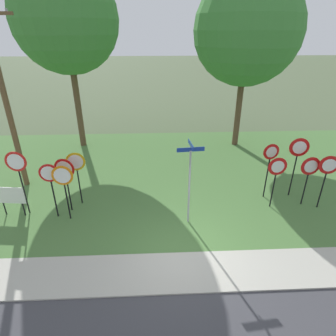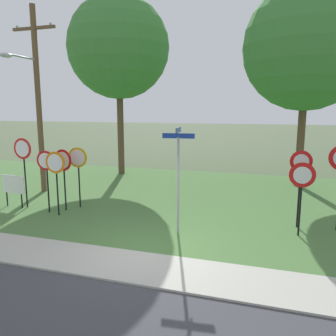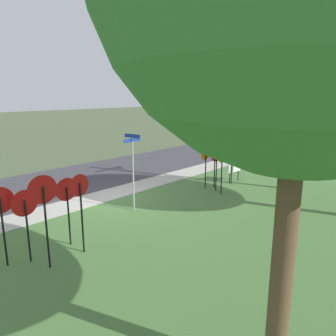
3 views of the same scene
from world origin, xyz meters
The scene contains 18 objects.
ground_plane centered at (0.00, 0.00, 0.00)m, with size 160.00×160.00×0.00m, color #4C5B3D.
sidewalk_strip centered at (0.00, -0.80, 0.03)m, with size 44.00×1.60×0.06m, color #ADAA9E.
grass_median centered at (0.00, 6.00, 0.02)m, with size 44.00×12.00×0.04m, color #477038.
stop_sign_near_left centered at (-4.20, 2.64, 1.71)m, with size 0.79×0.15×2.30m.
stop_sign_near_right centered at (-5.85, 2.52, 2.00)m, with size 0.79×0.10×2.67m.
stop_sign_far_left centered at (-3.90, 3.14, 1.73)m, with size 0.76×0.13×2.32m.
stop_sign_far_center centered at (-4.64, 2.24, 1.69)m, with size 0.71×0.11×2.28m.
stop_sign_far_right centered at (-4.10, 2.05, 1.70)m, with size 0.77×0.09×2.29m.
yield_sign_near_left centered at (5.33, 2.61, 1.64)m, with size 0.78×0.10×2.17m.
yield_sign_near_right centered at (3.95, 2.50, 1.69)m, with size 0.74×0.10×2.22m.
yield_sign_far_left centered at (5.12, 3.35, 2.06)m, with size 0.80×0.15×2.68m.
yield_sign_far_right centered at (3.96, 3.27, 1.88)m, with size 0.68×0.12×2.48m.
yield_sign_center centered at (5.89, 2.35, 1.77)m, with size 0.76×0.15×2.32m.
street_name_post centered at (0.44, 1.69, 1.94)m, with size 0.96×0.81×3.21m.
utility_pole centered at (-6.91, 4.80, 4.44)m, with size 2.10×2.14×8.11m.
notice_board centered at (-6.34, 2.43, 0.87)m, with size 1.10×0.15×1.25m.
oak_tree_left centered at (-5.34, 9.95, 7.11)m, with size 5.61×5.61×9.89m.
oak_tree_right centered at (4.35, 9.63, 6.60)m, with size 5.88×5.88×9.52m.
Camera 1 is at (-0.75, -6.99, 6.61)m, focal length 29.92 mm.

